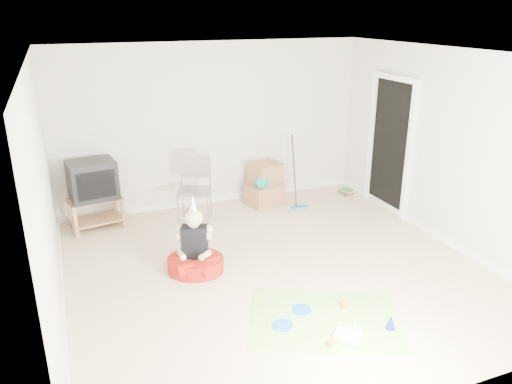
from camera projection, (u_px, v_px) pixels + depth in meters
name	position (u px, v px, depth m)	size (l,w,h in m)	color
ground	(275.00, 269.00, 6.23)	(5.00, 5.00, 0.00)	beige
doorway_recess	(390.00, 147.00, 7.78)	(0.02, 0.90, 2.05)	black
tv_stand	(96.00, 210.00, 7.33)	(0.80, 0.57, 0.46)	#9C6B46
crt_tv	(92.00, 180.00, 7.17)	(0.65, 0.53, 0.56)	black
folding_chair	(194.00, 191.00, 7.39)	(0.61, 0.60, 1.05)	gray
cardboard_boxes	(265.00, 185.00, 8.17)	(0.64, 0.56, 0.69)	#9D6B4C
floor_mop	(300.00, 193.00, 8.03)	(0.30, 0.38, 1.15)	blue
book_pile	(346.00, 191.00, 8.72)	(0.22, 0.25, 0.11)	#2A7E3D
seated_woman	(195.00, 255.00, 6.09)	(0.90, 0.90, 0.99)	#AC1C0F
party_mat	(325.00, 319.00, 5.22)	(1.55, 1.12, 0.01)	#E12F76
birthday_cake	(348.00, 337.00, 4.87)	(0.33, 0.33, 0.13)	white
blue_plate_near	(302.00, 310.00, 5.36)	(0.21, 0.21, 0.01)	blue
blue_plate_far	(282.00, 325.00, 5.10)	(0.22, 0.22, 0.01)	blue
orange_cup_near	(344.00, 305.00, 5.38)	(0.07, 0.07, 0.08)	orange
orange_cup_far	(330.00, 343.00, 4.78)	(0.06, 0.06, 0.07)	orange
blue_party_hat	(391.00, 322.00, 5.03)	(0.10, 0.10, 0.15)	#1B29C2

